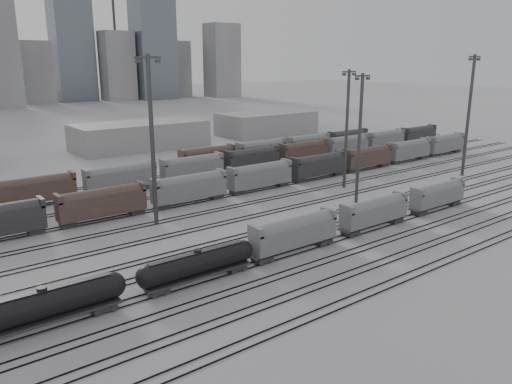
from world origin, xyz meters
TOP-DOWN VIEW (x-y plane):
  - ground at (0.00, 0.00)m, footprint 900.00×900.00m
  - tracks at (0.00, 17.50)m, footprint 220.00×71.50m
  - tank_car_a at (-43.88, 1.00)m, footprint 17.42×2.90m
  - tank_car_b at (-25.71, 1.00)m, footprint 16.27×2.71m
  - hopper_car_a at (-9.96, 1.00)m, footprint 14.30×2.84m
  - hopper_car_b at (7.33, 1.00)m, footprint 13.73×2.73m
  - hopper_car_c at (24.99, 1.00)m, footprint 13.36×2.65m
  - light_mast_b at (-19.78, 24.41)m, footprint 4.41×0.70m
  - light_mast_c at (16.78, 13.08)m, footprint 3.89×0.62m
  - light_mast_d at (23.66, 22.62)m, footprint 3.96×0.63m
  - light_mast_e at (54.67, 13.57)m, footprint 4.46×0.71m
  - bg_string_near at (8.00, 32.00)m, footprint 151.00×3.00m
  - bg_string_mid at (18.00, 48.00)m, footprint 151.00×3.00m
  - bg_string_far at (35.50, 56.00)m, footprint 66.00×3.00m
  - warehouse_mid at (10.00, 95.00)m, footprint 40.00×18.00m
  - warehouse_right at (60.00, 95.00)m, footprint 35.00×18.00m
  - skyline at (10.84, 280.00)m, footprint 316.00×22.40m
  - crane_right at (91.26, 305.00)m, footprint 42.00×1.80m

SIDE VIEW (x-z plane):
  - ground at x=0.00m, z-range 0.00..0.00m
  - tracks at x=0.00m, z-range 0.00..0.16m
  - tank_car_b at x=-25.71m, z-range 0.32..4.34m
  - tank_car_a at x=-43.88m, z-range 0.34..4.64m
  - bg_string_far at x=35.50m, z-range 0.00..5.60m
  - bg_string_near at x=8.00m, z-range 0.00..5.60m
  - bg_string_mid at x=18.00m, z-range 0.00..5.60m
  - hopper_car_c at x=24.99m, z-range 0.56..5.34m
  - hopper_car_b at x=7.33m, z-range 0.58..5.49m
  - hopper_car_a at x=-9.96m, z-range 0.60..5.72m
  - warehouse_mid at x=10.00m, z-range 0.00..8.00m
  - warehouse_right at x=60.00m, z-range 0.00..8.00m
  - light_mast_c at x=16.78m, z-range 0.74..25.04m
  - light_mast_d at x=23.66m, z-range 0.75..25.52m
  - light_mast_b at x=-19.78m, z-range 0.84..28.38m
  - light_mast_e at x=54.67m, z-range 0.85..28.70m
  - skyline at x=10.84m, z-range -12.77..82.23m
  - crane_right at x=91.26m, z-range 7.39..107.39m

